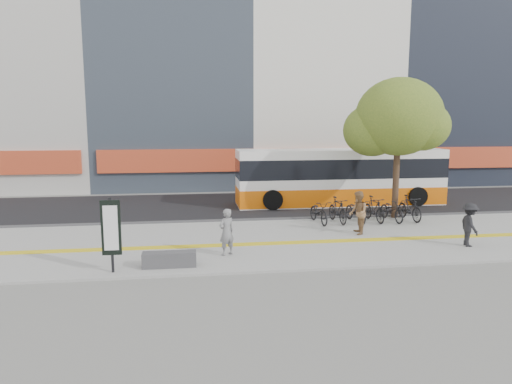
{
  "coord_description": "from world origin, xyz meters",
  "views": [
    {
      "loc": [
        -1.88,
        -14.87,
        4.42
      ],
      "look_at": [
        0.47,
        2.0,
        1.8
      ],
      "focal_mm": 32.52,
      "sensor_mm": 36.0,
      "label": 1
    }
  ],
  "objects": [
    {
      "name": "pedestrian_tan",
      "position": [
        4.44,
        1.92,
        0.92
      ],
      "size": [
        0.75,
        0.9,
        1.68
      ],
      "primitive_type": "imported",
      "rotation": [
        0.0,
        0.0,
        -1.72
      ],
      "color": "olive",
      "rests_on": "sidewalk"
    },
    {
      "name": "bench",
      "position": [
        -2.6,
        -1.2,
        0.3
      ],
      "size": [
        1.6,
        0.45,
        0.45
      ],
      "primitive_type": "cube",
      "color": "#3E3E41",
      "rests_on": "sidewalk"
    },
    {
      "name": "bicycle_row",
      "position": [
        5.49,
        4.0,
        0.6
      ],
      "size": [
        4.88,
        1.94,
        1.1
      ],
      "color": "black",
      "rests_on": "sidewalk"
    },
    {
      "name": "tactile_strip",
      "position": [
        0.0,
        1.0,
        0.09
      ],
      "size": [
        40.0,
        0.45,
        0.01
      ],
      "primitive_type": "cube",
      "color": "gold",
      "rests_on": "sidewalk"
    },
    {
      "name": "sidewalk",
      "position": [
        0.0,
        1.5,
        0.04
      ],
      "size": [
        40.0,
        7.0,
        0.08
      ],
      "primitive_type": "cube",
      "color": "slate",
      "rests_on": "ground"
    },
    {
      "name": "curb",
      "position": [
        0.0,
        5.0,
        0.07
      ],
      "size": [
        40.0,
        0.25,
        0.14
      ],
      "primitive_type": "cube",
      "color": "#3E3E41",
      "rests_on": "ground"
    },
    {
      "name": "pedestrian_dark",
      "position": [
        7.68,
        -0.28,
        0.84
      ],
      "size": [
        0.68,
        1.05,
        1.53
      ],
      "primitive_type": "imported",
      "rotation": [
        0.0,
        0.0,
        1.45
      ],
      "color": "black",
      "rests_on": "sidewalk"
    },
    {
      "name": "seated_woman",
      "position": [
        -0.8,
        -0.2,
        0.85
      ],
      "size": [
        0.67,
        0.6,
        1.54
      ],
      "primitive_type": "imported",
      "rotation": [
        0.0,
        0.0,
        3.67
      ],
      "color": "black",
      "rests_on": "sidewalk"
    },
    {
      "name": "signboard",
      "position": [
        -4.2,
        -1.51,
        1.37
      ],
      "size": [
        0.55,
        0.1,
        2.2
      ],
      "color": "black",
      "rests_on": "sidewalk"
    },
    {
      "name": "street",
      "position": [
        0.0,
        9.0,
        0.03
      ],
      "size": [
        40.0,
        8.0,
        0.06
      ],
      "primitive_type": "cube",
      "color": "black",
      "rests_on": "ground"
    },
    {
      "name": "bus",
      "position": [
        5.86,
        8.5,
        1.42
      ],
      "size": [
        10.88,
        2.58,
        2.9
      ],
      "color": "white",
      "rests_on": "street"
    },
    {
      "name": "street_tree",
      "position": [
        7.18,
        4.82,
        4.51
      ],
      "size": [
        4.4,
        3.8,
        6.31
      ],
      "color": "#3B271B",
      "rests_on": "sidewalk"
    },
    {
      "name": "ground",
      "position": [
        0.0,
        0.0,
        0.0
      ],
      "size": [
        120.0,
        120.0,
        0.0
      ],
      "primitive_type": "plane",
      "color": "slate",
      "rests_on": "ground"
    }
  ]
}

